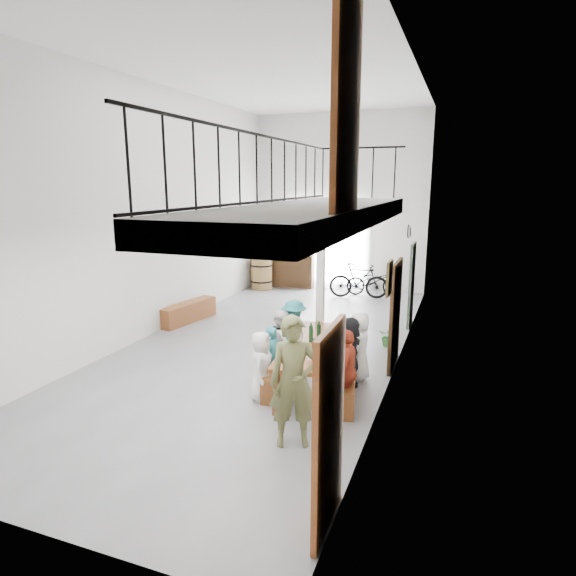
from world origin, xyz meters
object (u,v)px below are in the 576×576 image
at_px(oak_barrel, 261,273).
at_px(bicycle_near, 374,281).
at_px(side_bench, 188,312).
at_px(serving_counter, 284,270).
at_px(bench_inner, 285,373).
at_px(host_standing, 294,382).
at_px(tasting_table, 318,349).

relative_size(oak_barrel, bicycle_near, 0.62).
bearing_deg(bicycle_near, side_bench, 122.20).
bearing_deg(side_bench, bicycle_near, 49.42).
bearing_deg(oak_barrel, serving_counter, 49.93).
bearing_deg(bench_inner, serving_counter, 107.00).
bearing_deg(serving_counter, host_standing, -73.56).
bearing_deg(bench_inner, bicycle_near, 84.40).
relative_size(side_bench, bicycle_near, 1.04).
height_order(bench_inner, host_standing, host_standing).
xyz_separation_m(bench_inner, serving_counter, (-2.83, 7.43, 0.33)).
relative_size(bench_inner, bicycle_near, 1.08).
bearing_deg(side_bench, oak_barrel, 86.90).
relative_size(oak_barrel, host_standing, 0.59).
xyz_separation_m(tasting_table, serving_counter, (-3.40, 7.42, -0.17)).
bearing_deg(tasting_table, bicycle_near, 86.05).
bearing_deg(tasting_table, host_standing, -89.99).
distance_m(tasting_table, oak_barrel, 7.85).
distance_m(bench_inner, bicycle_near, 7.15).
height_order(tasting_table, serving_counter, serving_counter).
relative_size(side_bench, host_standing, 0.98).
height_order(host_standing, bicycle_near, host_standing).
relative_size(oak_barrel, serving_counter, 0.51).
height_order(bench_inner, oak_barrel, oak_barrel).
bearing_deg(tasting_table, side_bench, 140.20).
bearing_deg(bicycle_near, tasting_table, 165.61).
distance_m(oak_barrel, host_standing, 9.53).
distance_m(tasting_table, bench_inner, 0.76).
distance_m(tasting_table, bicycle_near, 7.15).
relative_size(bench_inner, side_bench, 1.04).
xyz_separation_m(side_bench, serving_counter, (0.75, 4.72, 0.30)).
height_order(bench_inner, serving_counter, serving_counter).
bearing_deg(bench_inner, oak_barrel, 112.42).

